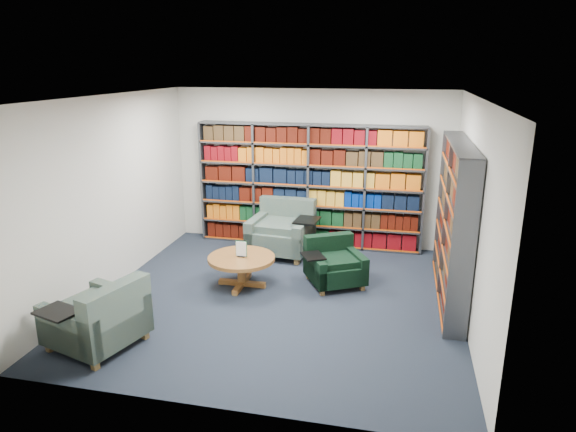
% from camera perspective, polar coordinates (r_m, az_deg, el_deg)
% --- Properties ---
extents(room_shell, '(5.02, 5.02, 2.82)m').
position_cam_1_polar(room_shell, '(6.91, -1.08, 1.40)').
color(room_shell, black).
rests_on(room_shell, ground).
extents(bookshelf_back, '(4.00, 0.28, 2.20)m').
position_cam_1_polar(bookshelf_back, '(9.21, 2.35, 3.30)').
color(bookshelf_back, '#47494F').
rests_on(bookshelf_back, ground).
extents(bookshelf_right, '(0.28, 2.50, 2.20)m').
position_cam_1_polar(bookshelf_right, '(7.43, 17.92, -0.75)').
color(bookshelf_right, '#47494F').
rests_on(bookshelf_right, ground).
extents(chair_teal_left, '(1.23, 1.10, 0.92)m').
position_cam_1_polar(chair_teal_left, '(9.04, -0.55, -1.75)').
color(chair_teal_left, '#03233C').
rests_on(chair_teal_left, ground).
extents(chair_green_right, '(1.04, 1.04, 0.70)m').
position_cam_1_polar(chair_green_right, '(7.83, 5.04, -5.44)').
color(chair_green_right, black).
rests_on(chair_green_right, ground).
extents(chair_teal_front, '(1.14, 1.21, 0.84)m').
position_cam_1_polar(chair_teal_front, '(6.46, -20.05, -10.88)').
color(chair_teal_front, '#03233C').
rests_on(chair_teal_front, ground).
extents(coffee_table, '(1.00, 1.00, 0.70)m').
position_cam_1_polar(coffee_table, '(7.67, -5.19, -5.18)').
color(coffee_table, '#A05727').
rests_on(coffee_table, ground).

